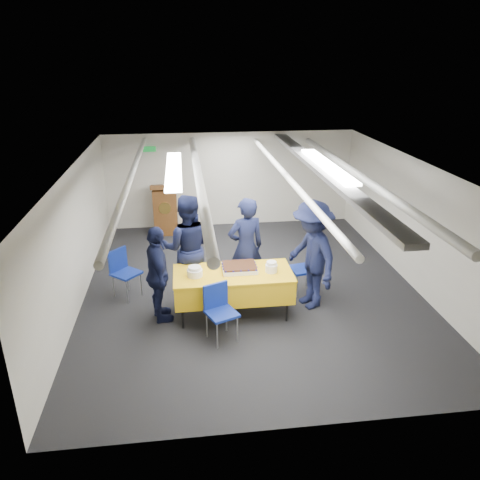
# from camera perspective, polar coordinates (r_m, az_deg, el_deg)

# --- Properties ---
(ground) EXTENTS (7.00, 7.00, 0.00)m
(ground) POSITION_cam_1_polar(r_m,az_deg,el_deg) (8.72, 1.33, -5.84)
(ground) COLOR black
(ground) RESTS_ON ground
(room_shell) EXTENTS (6.00, 7.00, 2.30)m
(room_shell) POSITION_cam_1_polar(r_m,az_deg,el_deg) (8.43, 1.66, 6.45)
(room_shell) COLOR beige
(room_shell) RESTS_ON ground
(serving_table) EXTENTS (1.91, 0.89, 0.77)m
(serving_table) POSITION_cam_1_polar(r_m,az_deg,el_deg) (7.63, -0.85, -5.40)
(serving_table) COLOR black
(serving_table) RESTS_ON ground
(sheet_cake) EXTENTS (0.57, 0.44, 0.10)m
(sheet_cake) POSITION_cam_1_polar(r_m,az_deg,el_deg) (7.60, -0.08, -3.36)
(sheet_cake) COLOR white
(sheet_cake) RESTS_ON serving_table
(plate_stack_left) EXTENTS (0.25, 0.25, 0.16)m
(plate_stack_left) POSITION_cam_1_polar(r_m,az_deg,el_deg) (7.43, -5.54, -3.87)
(plate_stack_left) COLOR white
(plate_stack_left) RESTS_ON serving_table
(plate_stack_right) EXTENTS (0.20, 0.20, 0.18)m
(plate_stack_right) POSITION_cam_1_polar(r_m,az_deg,el_deg) (7.54, 3.85, -3.31)
(plate_stack_right) COLOR white
(plate_stack_right) RESTS_ON serving_table
(podium) EXTENTS (0.62, 0.53, 1.25)m
(podium) POSITION_cam_1_polar(r_m,az_deg,el_deg) (11.22, -9.09, 3.79)
(podium) COLOR brown
(podium) RESTS_ON ground
(chair_near) EXTENTS (0.55, 0.55, 0.87)m
(chair_near) POSITION_cam_1_polar(r_m,az_deg,el_deg) (7.07, -2.58, -8.07)
(chair_near) COLOR gray
(chair_near) RESTS_ON ground
(chair_right) EXTENTS (0.48, 0.48, 0.87)m
(chair_right) POSITION_cam_1_polar(r_m,az_deg,el_deg) (8.46, 8.19, -2.96)
(chair_right) COLOR gray
(chair_right) RESTS_ON ground
(chair_left) EXTENTS (0.59, 0.59, 0.87)m
(chair_left) POSITION_cam_1_polar(r_m,az_deg,el_deg) (8.49, -14.13, -3.35)
(chair_left) COLOR gray
(chair_left) RESTS_ON ground
(sailor_a) EXTENTS (0.75, 0.59, 1.81)m
(sailor_a) POSITION_cam_1_polar(r_m,az_deg,el_deg) (8.12, 0.71, -0.95)
(sailor_a) COLOR black
(sailor_a) RESTS_ON ground
(sailor_b) EXTENTS (1.00, 0.82, 1.89)m
(sailor_b) POSITION_cam_1_polar(r_m,az_deg,el_deg) (8.08, -6.39, -0.93)
(sailor_b) COLOR black
(sailor_b) RESTS_ON ground
(sailor_c) EXTENTS (0.57, 1.00, 1.60)m
(sailor_c) POSITION_cam_1_polar(r_m,az_deg,el_deg) (7.51, -9.96, -4.21)
(sailor_c) COLOR black
(sailor_c) RESTS_ON ground
(sailor_d) EXTENTS (1.01, 1.36, 1.88)m
(sailor_d) POSITION_cam_1_polar(r_m,az_deg,el_deg) (7.85, 8.70, -1.81)
(sailor_d) COLOR black
(sailor_d) RESTS_ON ground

